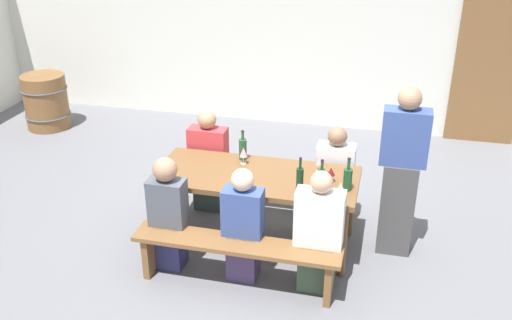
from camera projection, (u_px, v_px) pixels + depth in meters
name	position (u px, v px, depth m)	size (l,w,h in m)	color
ground_plane	(256.00, 242.00, 5.68)	(24.00, 24.00, 0.00)	slate
back_wall	(313.00, 15.00, 7.94)	(14.00, 0.20, 3.20)	silver
wooden_door	(490.00, 68.00, 7.53)	(0.90, 0.06, 2.10)	brown
tasting_table	(256.00, 182.00, 5.39)	(1.92, 0.82, 0.75)	brown
bench_near	(236.00, 252.00, 4.90)	(1.82, 0.30, 0.45)	brown
bench_far	(272.00, 179.00, 6.15)	(1.82, 0.30, 0.45)	brown
wine_bottle_0	(321.00, 180.00, 5.01)	(0.07, 0.07, 0.31)	#194723
wine_bottle_1	(348.00, 179.00, 5.04)	(0.08, 0.08, 0.31)	#194723
wine_bottle_2	(243.00, 149.00, 5.62)	(0.08, 0.08, 0.31)	#234C2D
wine_bottle_3	(300.00, 179.00, 5.00)	(0.06, 0.06, 0.33)	#143319
wine_glass_0	(243.00, 153.00, 5.52)	(0.08, 0.08, 0.17)	silver
wine_glass_1	(331.00, 172.00, 5.19)	(0.08, 0.08, 0.14)	silver
wine_glass_2	(326.00, 174.00, 5.09)	(0.07, 0.07, 0.17)	silver
wine_glass_3	(341.00, 187.00, 4.90)	(0.06, 0.06, 0.15)	silver
wine_glass_4	(320.00, 161.00, 5.38)	(0.07, 0.07, 0.15)	silver
seated_guest_near_0	(169.00, 215.00, 5.10)	(0.33, 0.24, 1.10)	navy
seated_guest_near_1	(243.00, 227.00, 4.96)	(0.35, 0.24, 1.07)	#4C3860
seated_guest_near_2	(318.00, 235.00, 4.81)	(0.41, 0.24, 1.13)	#3F533D
seated_guest_far_0	(209.00, 163.00, 6.09)	(0.41, 0.24, 1.12)	#37463E
seated_guest_far_1	(335.00, 179.00, 5.81)	(0.38, 0.24, 1.07)	#4D5940
standing_host	(401.00, 176.00, 5.23)	(0.42, 0.24, 1.65)	#474444
wine_barrel	(46.00, 102.00, 8.28)	(0.65, 0.65, 0.79)	brown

